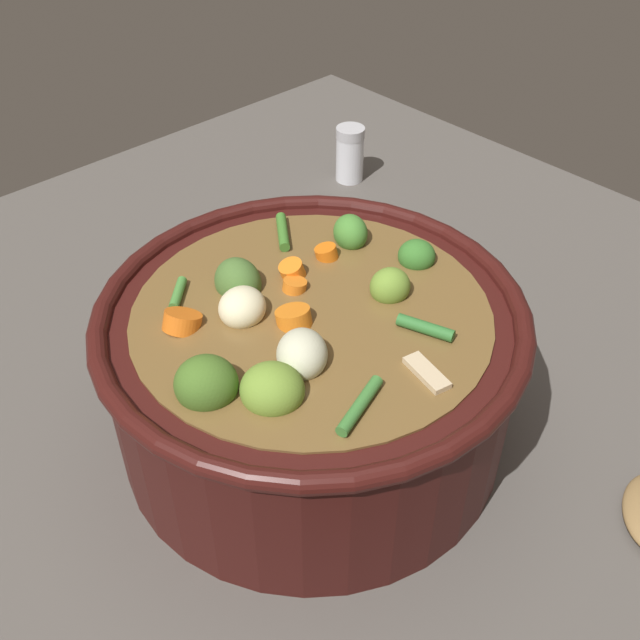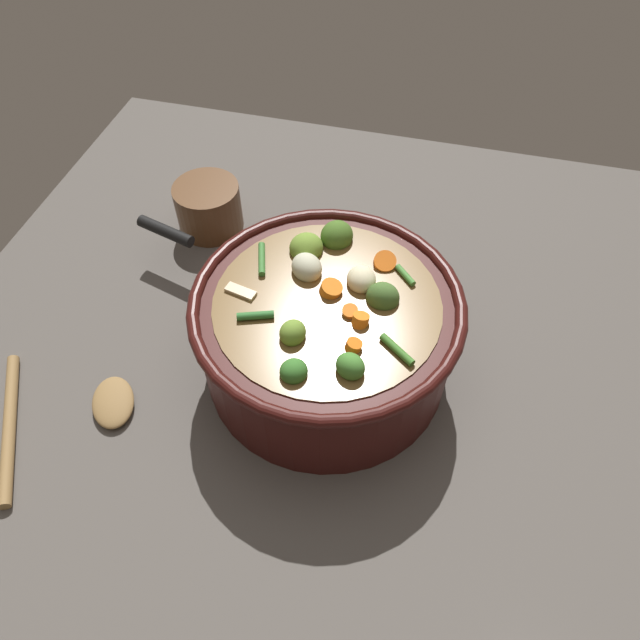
# 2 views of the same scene
# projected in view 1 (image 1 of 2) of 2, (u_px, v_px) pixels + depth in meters

# --- Properties ---
(ground_plane) EXTENTS (1.10, 1.10, 0.00)m
(ground_plane) POSITION_uv_depth(u_px,v_px,m) (313.00, 429.00, 0.64)
(ground_plane) COLOR #514C47
(cooking_pot) EXTENTS (0.33, 0.33, 0.16)m
(cooking_pot) POSITION_uv_depth(u_px,v_px,m) (312.00, 368.00, 0.60)
(cooking_pot) COLOR #38110F
(cooking_pot) RESTS_ON ground_plane
(salt_shaker) EXTENTS (0.04, 0.04, 0.07)m
(salt_shaker) POSITION_uv_depth(u_px,v_px,m) (350.00, 154.00, 0.95)
(salt_shaker) COLOR silver
(salt_shaker) RESTS_ON ground_plane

